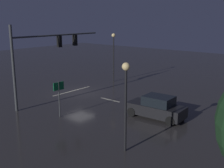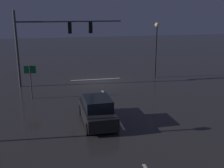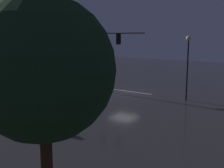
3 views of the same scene
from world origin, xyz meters
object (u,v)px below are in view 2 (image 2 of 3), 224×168
object	(u,v)px
traffic_signal_assembly	(52,35)
car_approaching	(97,111)
street_lamp_left_kerb	(156,40)
route_sign	(30,75)

from	to	relation	value
traffic_signal_assembly	car_approaching	xyz separation A→B (m)	(-2.65, 9.51, -3.80)
street_lamp_left_kerb	route_sign	size ratio (longest dim) A/B	2.04
car_approaching	street_lamp_left_kerb	xyz separation A→B (m)	(-7.50, -10.24, 3.04)
car_approaching	route_sign	world-z (taller)	route_sign
street_lamp_left_kerb	route_sign	xyz separation A→B (m)	(11.92, 4.49, -1.88)
traffic_signal_assembly	street_lamp_left_kerb	distance (m)	10.20
car_approaching	route_sign	size ratio (longest dim) A/B	1.63
street_lamp_left_kerb	route_sign	distance (m)	12.88
traffic_signal_assembly	car_approaching	bearing A→B (deg)	105.57
street_lamp_left_kerb	route_sign	bearing A→B (deg)	20.61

